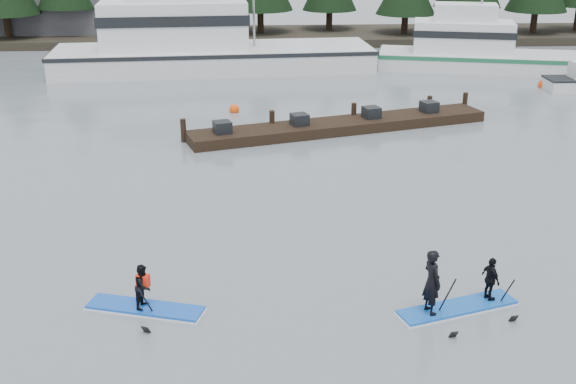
{
  "coord_description": "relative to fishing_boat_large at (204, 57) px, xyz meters",
  "views": [
    {
      "loc": [
        -1.12,
        -14.67,
        9.03
      ],
      "look_at": [
        0.0,
        6.0,
        1.1
      ],
      "focal_mm": 45.0,
      "sensor_mm": 36.0,
      "label": 1
    }
  ],
  "objects": [
    {
      "name": "buoy_b",
      "position": [
        2.02,
        -10.48,
        -0.84
      ],
      "size": [
        0.5,
        0.5,
        0.5
      ],
      "primitive_type": "sphere",
      "color": "#FF4A0C",
      "rests_on": "ground"
    },
    {
      "name": "buoy_c",
      "position": [
        19.33,
        -5.85,
        -0.84
      ],
      "size": [
        0.54,
        0.54,
        0.54
      ],
      "primitive_type": "sphere",
      "color": "#FF4A0C",
      "rests_on": "ground"
    },
    {
      "name": "ground",
      "position": [
        3.91,
        -30.5,
        -0.84
      ],
      "size": [
        160.0,
        160.0,
        0.0
      ],
      "primitive_type": "plane",
      "color": "slate",
      "rests_on": "ground"
    },
    {
      "name": "waterfront_building",
      "position": [
        -10.09,
        13.5,
        1.66
      ],
      "size": [
        18.0,
        6.0,
        5.0
      ],
      "primitive_type": "cube",
      "color": "#4C4C51",
      "rests_on": "ground"
    },
    {
      "name": "treeline",
      "position": [
        3.91,
        11.5,
        -0.84
      ],
      "size": [
        60.0,
        4.0,
        8.0
      ],
      "primitive_type": null,
      "color": "black",
      "rests_on": "ground"
    },
    {
      "name": "paddleboard_duo",
      "position": [
        7.65,
        -29.97,
        -0.23
      ],
      "size": [
        3.14,
        1.67,
        2.26
      ],
      "rotation": [
        0.0,
        0.0,
        0.31
      ],
      "color": "blue",
      "rests_on": "ground"
    },
    {
      "name": "far_shore",
      "position": [
        3.91,
        11.5,
        -0.54
      ],
      "size": [
        70.0,
        8.0,
        0.6
      ],
      "primitive_type": "cube",
      "color": "#2D281E",
      "rests_on": "ground"
    },
    {
      "name": "fishing_boat_large",
      "position": [
        0.0,
        0.0,
        0.0
      ],
      "size": [
        19.87,
        6.82,
        10.81
      ],
      "rotation": [
        0.0,
        0.0,
        0.07
      ],
      "color": "silver",
      "rests_on": "ground"
    },
    {
      "name": "floating_dock",
      "position": [
        6.86,
        -14.06,
        -0.61
      ],
      "size": [
        13.83,
        5.92,
        0.46
      ],
      "primitive_type": "cube",
      "rotation": [
        0.0,
        0.0,
        0.3
      ],
      "color": "black",
      "rests_on": "ground"
    },
    {
      "name": "fishing_boat_medium",
      "position": [
        17.34,
        -0.7,
        -0.27
      ],
      "size": [
        13.91,
        6.79,
        8.12
      ],
      "rotation": [
        0.0,
        0.0,
        -0.23
      ],
      "color": "silver",
      "rests_on": "ground"
    },
    {
      "name": "paddleboard_solo",
      "position": [
        0.13,
        -29.53,
        -0.43
      ],
      "size": [
        2.97,
        1.5,
        1.75
      ],
      "rotation": [
        0.0,
        0.0,
        -0.29
      ],
      "color": "blue",
      "rests_on": "ground"
    }
  ]
}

